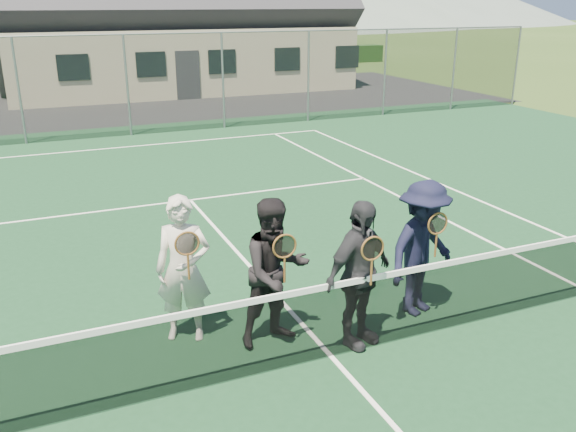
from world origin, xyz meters
name	(u,v)px	position (x,y,z in m)	size (l,w,h in m)	color
ground	(104,105)	(0.00, 20.00, 0.00)	(220.00, 220.00, 0.00)	#2D4518
court_surface	(331,357)	(0.00, 0.00, 0.01)	(30.00, 30.00, 0.02)	#14381E
hedge_row	(75,64)	(0.00, 32.00, 0.55)	(40.00, 1.20, 1.10)	black
court_markings	(331,356)	(0.00, 0.00, 0.02)	(11.03, 23.83, 0.01)	white
tennis_net	(332,317)	(0.00, 0.00, 0.54)	(11.68, 0.08, 1.10)	slate
perimeter_fence	(127,86)	(0.00, 13.50, 1.52)	(30.07, 0.07, 3.02)	slate
player_a	(183,269)	(-1.42, 1.10, 0.92)	(0.77, 0.65, 1.80)	beige
player_b	(276,272)	(-0.44, 0.60, 0.92)	(0.95, 0.78, 1.80)	black
player_c	(359,275)	(0.42, 0.16, 0.92)	(1.14, 0.78, 1.80)	#26262B
player_d	(422,248)	(1.56, 0.53, 0.92)	(1.32, 1.02, 1.80)	black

